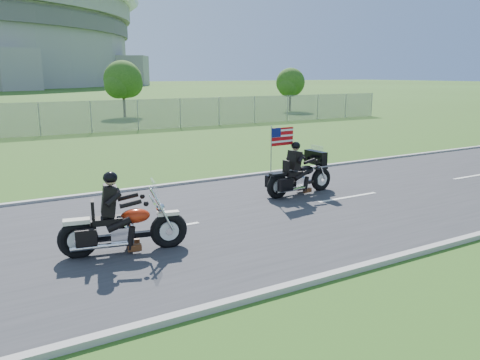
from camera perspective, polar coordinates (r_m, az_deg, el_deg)
ground at (r=12.04m, az=-1.18°, el=-4.75°), size 420.00×420.00×0.00m
road at (r=12.03m, az=-1.18°, el=-4.66°), size 120.00×8.00×0.04m
curb_north at (r=15.58m, az=-8.34°, el=-0.61°), size 120.00×0.18×0.12m
curb_south at (r=8.91m, az=11.65°, el=-11.20°), size 120.00×0.18×0.12m
tree_fence_near at (r=41.75m, az=-14.04°, el=11.56°), size 3.52×3.28×4.75m
tree_fence_far at (r=47.02m, az=6.17°, el=11.56°), size 3.08×2.87×4.20m
motorcycle_lead at (r=9.90m, az=-14.18°, el=-5.71°), size 2.60×0.96×1.76m
motorcycle_follow at (r=14.33m, az=7.31°, el=0.39°), size 2.49×0.83×2.08m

